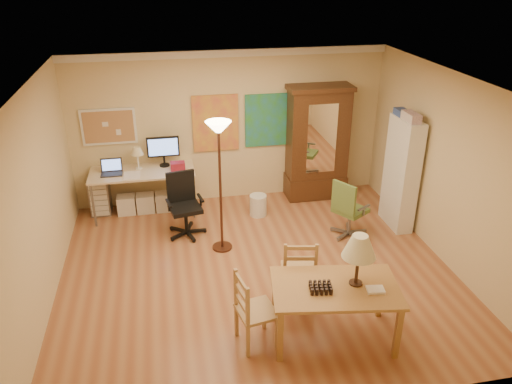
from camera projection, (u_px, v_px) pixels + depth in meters
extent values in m
plane|color=brown|center=(257.00, 270.00, 7.17)|extent=(5.50, 5.50, 0.00)
cube|color=white|center=(228.00, 53.00, 8.22)|extent=(5.50, 0.08, 0.12)
cube|color=#B27F54|center=(109.00, 127.00, 8.36)|extent=(0.90, 0.04, 0.62)
cube|color=yellow|center=(216.00, 123.00, 8.69)|extent=(0.80, 0.04, 1.00)
cube|color=teal|center=(266.00, 120.00, 8.85)|extent=(0.75, 0.04, 0.95)
cube|color=brown|center=(335.00, 288.00, 5.63)|extent=(1.55, 1.07, 0.04)
cube|color=brown|center=(280.00, 336.00, 5.43)|extent=(0.08, 0.08, 0.68)
cube|color=brown|center=(398.00, 333.00, 5.48)|extent=(0.08, 0.08, 0.68)
cube|color=brown|center=(275.00, 295.00, 6.09)|extent=(0.08, 0.08, 0.68)
cube|color=brown|center=(380.00, 293.00, 6.13)|extent=(0.08, 0.08, 0.68)
cylinder|color=black|center=(356.00, 283.00, 5.67)|extent=(0.15, 0.15, 0.02)
cylinder|color=black|center=(357.00, 269.00, 5.59)|extent=(0.04, 0.04, 0.38)
cone|color=beige|center=(359.00, 246.00, 5.46)|extent=(0.38, 0.38, 0.27)
cube|color=silver|center=(375.00, 290.00, 5.54)|extent=(0.21, 0.17, 0.03)
cube|color=black|center=(321.00, 288.00, 5.54)|extent=(0.30, 0.25, 0.08)
cube|color=#9D7848|center=(299.00, 270.00, 6.38)|extent=(0.51, 0.49, 0.04)
cube|color=#9D7848|center=(311.00, 277.00, 6.64)|extent=(0.05, 0.05, 0.43)
cube|color=#9D7848|center=(283.00, 277.00, 6.64)|extent=(0.05, 0.05, 0.43)
cube|color=#9D7848|center=(314.00, 294.00, 6.31)|extent=(0.05, 0.05, 0.43)
cube|color=#9D7848|center=(284.00, 294.00, 6.31)|extent=(0.05, 0.05, 0.43)
cube|color=#9D7848|center=(316.00, 262.00, 6.11)|extent=(0.05, 0.05, 0.50)
cube|color=#9D7848|center=(285.00, 262.00, 6.11)|extent=(0.05, 0.05, 0.50)
cube|color=#9D7848|center=(301.00, 258.00, 6.09)|extent=(0.38, 0.10, 0.05)
cube|color=#9D7848|center=(256.00, 311.00, 5.65)|extent=(0.49, 0.50, 0.04)
cube|color=#9D7848|center=(277.00, 334.00, 5.65)|extent=(0.05, 0.05, 0.42)
cube|color=#9D7848|center=(264.00, 314.00, 5.97)|extent=(0.05, 0.05, 0.42)
cube|color=#9D7848|center=(248.00, 342.00, 5.54)|extent=(0.05, 0.05, 0.42)
cube|color=#9D7848|center=(236.00, 321.00, 5.85)|extent=(0.05, 0.05, 0.42)
cube|color=#9D7848|center=(248.00, 307.00, 5.33)|extent=(0.05, 0.05, 0.49)
cube|color=#9D7848|center=(236.00, 287.00, 5.64)|extent=(0.05, 0.05, 0.49)
cube|color=#9D7848|center=(241.00, 293.00, 5.47)|extent=(0.10, 0.37, 0.05)
cylinder|color=#43251B|center=(222.00, 247.00, 7.71)|extent=(0.30, 0.30, 0.03)
cylinder|color=#43251B|center=(220.00, 191.00, 7.30)|extent=(0.04, 0.04, 1.91)
cone|color=#FFE0A5|center=(218.00, 127.00, 6.88)|extent=(0.37, 0.37, 0.15)
cube|color=beige|center=(142.00, 172.00, 8.44)|extent=(1.75, 0.77, 0.03)
cylinder|color=slate|center=(93.00, 206.00, 8.18)|extent=(0.04, 0.04, 0.77)
cylinder|color=slate|center=(193.00, 197.00, 8.46)|extent=(0.04, 0.04, 0.77)
cylinder|color=slate|center=(97.00, 189.00, 8.76)|extent=(0.04, 0.04, 0.77)
cylinder|color=slate|center=(191.00, 182.00, 9.04)|extent=(0.04, 0.04, 0.77)
cube|color=black|center=(112.00, 174.00, 8.30)|extent=(0.35, 0.24, 0.02)
cube|color=black|center=(112.00, 164.00, 8.40)|extent=(0.35, 0.06, 0.23)
cube|color=black|center=(163.00, 147.00, 8.49)|extent=(0.55, 0.04, 0.35)
cone|color=beige|center=(137.00, 151.00, 8.38)|extent=(0.22, 0.22, 0.13)
cube|color=silver|center=(132.00, 175.00, 8.26)|extent=(0.27, 0.35, 0.01)
cube|color=maroon|center=(178.00, 166.00, 8.46)|extent=(0.24, 0.17, 0.13)
cube|color=white|center=(126.00, 205.00, 8.70)|extent=(0.31, 0.26, 0.33)
cube|color=white|center=(146.00, 203.00, 8.75)|extent=(0.31, 0.26, 0.33)
cube|color=silver|center=(165.00, 201.00, 8.81)|extent=(0.31, 0.26, 0.33)
cylinder|color=black|center=(186.00, 221.00, 7.99)|extent=(0.06, 0.06, 0.40)
cube|color=black|center=(185.00, 208.00, 7.89)|extent=(0.55, 0.54, 0.07)
cube|color=black|center=(181.00, 186.00, 7.95)|extent=(0.46, 0.13, 0.51)
cube|color=black|center=(169.00, 203.00, 7.74)|extent=(0.09, 0.30, 0.03)
cube|color=black|center=(200.00, 198.00, 7.92)|extent=(0.09, 0.30, 0.03)
cylinder|color=slate|center=(349.00, 222.00, 7.98)|extent=(0.06, 0.06, 0.38)
cube|color=#42622C|center=(350.00, 210.00, 7.89)|extent=(0.61, 0.61, 0.07)
cube|color=#42622C|center=(344.00, 198.00, 7.64)|extent=(0.27, 0.39, 0.49)
cube|color=slate|center=(364.00, 208.00, 7.67)|extent=(0.26, 0.18, 0.03)
cube|color=slate|center=(339.00, 198.00, 7.99)|extent=(0.26, 0.18, 0.03)
cube|color=slate|center=(100.00, 195.00, 8.65)|extent=(0.34, 0.38, 0.67)
cube|color=silver|center=(99.00, 200.00, 8.47)|extent=(0.29, 0.02, 0.58)
cube|color=#371A0F|center=(317.00, 145.00, 8.99)|extent=(1.06, 0.48, 2.02)
cube|color=#371A0F|center=(315.00, 185.00, 9.33)|extent=(1.09, 0.52, 0.40)
cube|color=white|center=(322.00, 139.00, 8.69)|extent=(0.53, 0.01, 1.25)
cube|color=#371A0F|center=(320.00, 88.00, 8.55)|extent=(1.13, 0.54, 0.08)
cube|color=white|center=(401.00, 174.00, 8.02)|extent=(0.28, 0.73, 1.84)
cube|color=#993333|center=(399.00, 204.00, 8.10)|extent=(0.17, 0.37, 0.22)
cube|color=#334C99|center=(399.00, 134.00, 7.92)|extent=(0.17, 0.26, 0.18)
cylinder|color=silver|center=(258.00, 205.00, 8.63)|extent=(0.30, 0.30, 0.37)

